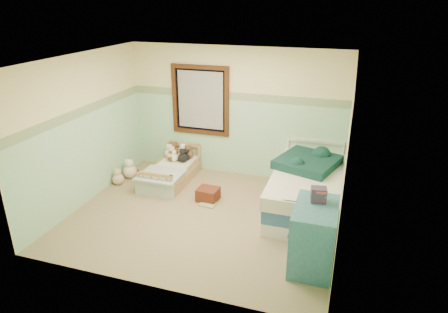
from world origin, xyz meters
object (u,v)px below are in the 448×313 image
(toddler_bed_frame, at_px, (171,177))
(plush_floor_tan, at_px, (118,179))
(floor_book, at_px, (208,204))
(plush_floor_cream, at_px, (130,172))
(twin_bed_frame, at_px, (306,203))
(dresser, at_px, (314,236))
(red_pillow, at_px, (208,194))

(toddler_bed_frame, height_order, plush_floor_tan, plush_floor_tan)
(plush_floor_tan, bearing_deg, floor_book, -7.40)
(plush_floor_cream, height_order, plush_floor_tan, plush_floor_cream)
(twin_bed_frame, bearing_deg, dresser, -79.75)
(toddler_bed_frame, height_order, dresser, dresser)
(plush_floor_cream, relative_size, floor_book, 0.96)
(twin_bed_frame, height_order, dresser, dresser)
(toddler_bed_frame, bearing_deg, plush_floor_cream, -171.80)
(plush_floor_tan, relative_size, twin_bed_frame, 0.10)
(plush_floor_tan, height_order, twin_bed_frame, twin_bed_frame)
(toddler_bed_frame, bearing_deg, plush_floor_tan, -153.47)
(floor_book, bearing_deg, twin_bed_frame, 19.25)
(red_pillow, distance_m, floor_book, 0.21)
(floor_book, bearing_deg, dresser, -24.60)
(plush_floor_tan, relative_size, dresser, 0.25)
(toddler_bed_frame, xyz_separation_m, plush_floor_cream, (-0.83, -0.12, 0.04))
(red_pillow, bearing_deg, twin_bed_frame, 7.07)
(toddler_bed_frame, xyz_separation_m, floor_book, (1.00, -0.69, -0.08))
(plush_floor_cream, height_order, floor_book, plush_floor_cream)
(plush_floor_cream, distance_m, dresser, 4.08)
(red_pillow, bearing_deg, dresser, -33.52)
(twin_bed_frame, bearing_deg, red_pillow, -172.93)
(toddler_bed_frame, xyz_separation_m, twin_bed_frame, (2.61, -0.32, 0.02))
(toddler_bed_frame, bearing_deg, floor_book, -34.64)
(dresser, distance_m, red_pillow, 2.34)
(plush_floor_cream, height_order, twin_bed_frame, plush_floor_cream)
(toddler_bed_frame, distance_m, floor_book, 1.22)
(dresser, bearing_deg, toddler_bed_frame, 147.92)
(red_pillow, bearing_deg, toddler_bed_frame, 151.03)
(plush_floor_cream, bearing_deg, red_pillow, -12.81)
(red_pillow, bearing_deg, plush_floor_cream, 167.19)
(red_pillow, height_order, floor_book, red_pillow)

